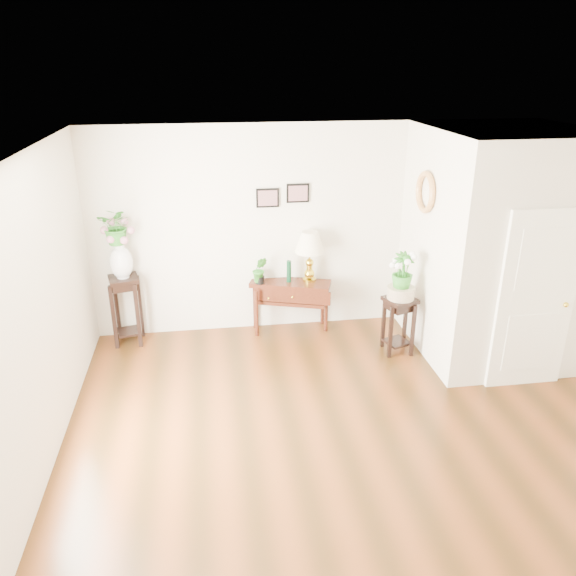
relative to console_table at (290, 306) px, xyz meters
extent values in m
cube|color=#653112|center=(0.37, -2.57, -0.36)|extent=(6.00, 5.50, 0.02)
cube|color=white|center=(0.37, -2.57, 2.44)|extent=(6.00, 5.50, 0.02)
cube|color=beige|center=(0.37, 0.18, 1.04)|extent=(6.00, 0.02, 2.80)
cube|color=beige|center=(0.37, -5.32, 1.04)|extent=(6.00, 0.02, 2.80)
cube|color=beige|center=(-2.63, -2.57, 1.04)|extent=(0.02, 5.50, 2.80)
cube|color=beige|center=(2.47, -0.79, 1.04)|extent=(1.80, 1.95, 2.80)
cube|color=white|center=(2.47, -1.79, 0.69)|extent=(0.90, 0.05, 2.10)
cube|color=black|center=(-0.28, 0.16, 1.49)|extent=(0.30, 0.02, 0.25)
cube|color=black|center=(0.12, 0.16, 1.54)|extent=(0.30, 0.02, 0.25)
torus|color=tan|center=(1.53, -0.67, 1.69)|extent=(0.07, 0.51, 0.51)
cube|color=black|center=(0.00, 0.00, 0.00)|extent=(1.14, 0.69, 0.72)
cube|color=gold|center=(0.26, 0.00, 0.71)|extent=(0.50, 0.50, 0.70)
cylinder|color=#0B331C|center=(-0.02, 0.00, 0.53)|extent=(0.07, 0.07, 0.30)
imported|color=#2B7D23|center=(-0.41, 0.00, 0.54)|extent=(0.22, 0.18, 0.36)
cube|color=black|center=(-2.18, -0.05, 0.10)|extent=(0.44, 0.44, 0.93)
imported|color=#2B7D23|center=(-2.18, -0.05, 1.21)|extent=(0.53, 0.49, 0.48)
cube|color=black|center=(1.27, -0.82, 0.01)|extent=(0.45, 0.45, 0.75)
cylinder|color=#C1B593|center=(1.27, -0.82, 0.47)|extent=(0.38, 0.38, 0.15)
imported|color=#2B7D23|center=(1.27, -0.82, 0.75)|extent=(0.29, 0.29, 0.48)
camera|label=1|loc=(-1.07, -7.00, 3.18)|focal=35.00mm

